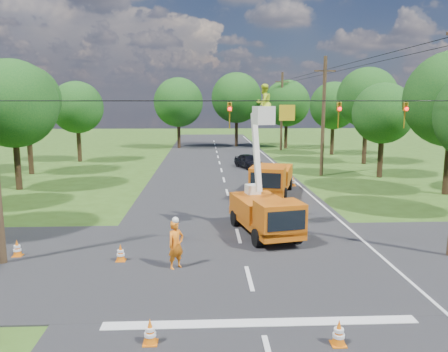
{
  "coord_description": "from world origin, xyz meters",
  "views": [
    {
      "loc": [
        -1.58,
        -14.69,
        6.26
      ],
      "look_at": [
        -0.59,
        6.79,
        2.6
      ],
      "focal_mm": 35.0,
      "sensor_mm": 36.0,
      "label": 1
    }
  ],
  "objects_px": {
    "tree_right_e": "(334,106)",
    "traffic_cone_7": "(293,181)",
    "ground_worker": "(176,245)",
    "traffic_cone_4": "(121,253)",
    "traffic_cone_1": "(339,333)",
    "pole_right_far": "(282,111)",
    "tree_left_f": "(77,107)",
    "tree_far_b": "(237,98)",
    "bucket_truck": "(265,203)",
    "traffic_cone_2": "(253,217)",
    "traffic_cone_5": "(17,248)",
    "tree_left_e": "(26,99)",
    "distant_car": "(249,161)",
    "tree_left_d": "(13,104)",
    "pole_right_mid": "(323,116)",
    "tree_right_c": "(383,114)",
    "tree_far_a": "(178,102)",
    "traffic_cone_0": "(150,332)",
    "traffic_cone_3": "(283,202)",
    "second_truck": "(271,179)",
    "tree_right_d": "(367,98)",
    "tree_far_c": "(287,103)"
  },
  "relations": [
    {
      "from": "pole_right_far",
      "to": "tree_far_c",
      "type": "distance_m",
      "value": 2.43
    },
    {
      "from": "tree_right_e",
      "to": "traffic_cone_1",
      "type": "bearing_deg",
      "value": -106.08
    },
    {
      "from": "tree_far_b",
      "to": "bucket_truck",
      "type": "bearing_deg",
      "value": -92.36
    },
    {
      "from": "bucket_truck",
      "to": "tree_left_d",
      "type": "relative_size",
      "value": 0.77
    },
    {
      "from": "ground_worker",
      "to": "tree_far_b",
      "type": "xyz_separation_m",
      "value": [
        5.67,
        45.86,
        5.87
      ]
    },
    {
      "from": "distant_car",
      "to": "tree_left_d",
      "type": "xyz_separation_m",
      "value": [
        -17.66,
        -9.44,
        5.44
      ]
    },
    {
      "from": "traffic_cone_4",
      "to": "pole_right_mid",
      "type": "height_order",
      "value": "pole_right_mid"
    },
    {
      "from": "traffic_cone_0",
      "to": "traffic_cone_7",
      "type": "bearing_deg",
      "value": 69.17
    },
    {
      "from": "traffic_cone_2",
      "to": "tree_left_f",
      "type": "height_order",
      "value": "tree_left_f"
    },
    {
      "from": "tree_right_c",
      "to": "tree_right_e",
      "type": "relative_size",
      "value": 0.91
    },
    {
      "from": "traffic_cone_2",
      "to": "traffic_cone_3",
      "type": "bearing_deg",
      "value": 56.94
    },
    {
      "from": "traffic_cone_7",
      "to": "pole_right_far",
      "type": "bearing_deg",
      "value": 82.2
    },
    {
      "from": "tree_left_d",
      "to": "traffic_cone_5",
      "type": "bearing_deg",
      "value": -68.02
    },
    {
      "from": "ground_worker",
      "to": "tree_right_e",
      "type": "xyz_separation_m",
      "value": [
        16.47,
        35.86,
        4.87
      ]
    },
    {
      "from": "pole_right_mid",
      "to": "traffic_cone_5",
      "type": "bearing_deg",
      "value": -132.66
    },
    {
      "from": "distant_car",
      "to": "tree_left_d",
      "type": "height_order",
      "value": "tree_left_d"
    },
    {
      "from": "tree_left_f",
      "to": "traffic_cone_1",
      "type": "bearing_deg",
      "value": -65.39
    },
    {
      "from": "bucket_truck",
      "to": "tree_left_d",
      "type": "height_order",
      "value": "tree_left_d"
    },
    {
      "from": "traffic_cone_5",
      "to": "tree_right_d",
      "type": "height_order",
      "value": "tree_right_d"
    },
    {
      "from": "distant_car",
      "to": "tree_left_f",
      "type": "height_order",
      "value": "tree_left_f"
    },
    {
      "from": "tree_far_a",
      "to": "tree_right_d",
      "type": "bearing_deg",
      "value": -38.94
    },
    {
      "from": "bucket_truck",
      "to": "tree_far_a",
      "type": "distance_m",
      "value": 40.55
    },
    {
      "from": "tree_right_e",
      "to": "traffic_cone_7",
      "type": "bearing_deg",
      "value": -113.76
    },
    {
      "from": "pole_right_far",
      "to": "tree_left_f",
      "type": "xyz_separation_m",
      "value": [
        -23.3,
        -10.0,
        0.58
      ]
    },
    {
      "from": "traffic_cone_4",
      "to": "traffic_cone_5",
      "type": "distance_m",
      "value": 4.39
    },
    {
      "from": "tree_left_e",
      "to": "pole_right_far",
      "type": "bearing_deg",
      "value": 35.43
    },
    {
      "from": "tree_left_d",
      "to": "tree_right_e",
      "type": "relative_size",
      "value": 1.07
    },
    {
      "from": "traffic_cone_5",
      "to": "tree_right_c",
      "type": "relative_size",
      "value": 0.09
    },
    {
      "from": "traffic_cone_2",
      "to": "traffic_cone_5",
      "type": "relative_size",
      "value": 1.0
    },
    {
      "from": "bucket_truck",
      "to": "traffic_cone_4",
      "type": "distance_m",
      "value": 7.08
    },
    {
      "from": "traffic_cone_2",
      "to": "tree_left_f",
      "type": "xyz_separation_m",
      "value": [
        -15.74,
        24.76,
        5.33
      ]
    },
    {
      "from": "ground_worker",
      "to": "tree_far_b",
      "type": "height_order",
      "value": "tree_far_b"
    },
    {
      "from": "pole_right_far",
      "to": "tree_left_f",
      "type": "height_order",
      "value": "pole_right_far"
    },
    {
      "from": "second_truck",
      "to": "traffic_cone_0",
      "type": "distance_m",
      "value": 19.07
    },
    {
      "from": "tree_left_e",
      "to": "traffic_cone_5",
      "type": "bearing_deg",
      "value": -70.44
    },
    {
      "from": "traffic_cone_1",
      "to": "tree_far_b",
      "type": "distance_m",
      "value": 51.81
    },
    {
      "from": "traffic_cone_3",
      "to": "tree_left_d",
      "type": "xyz_separation_m",
      "value": [
        -18.15,
        6.36,
        5.77
      ]
    },
    {
      "from": "tree_left_e",
      "to": "tree_far_b",
      "type": "height_order",
      "value": "tree_far_b"
    },
    {
      "from": "tree_right_c",
      "to": "tree_far_a",
      "type": "distance_m",
      "value": 30.13
    },
    {
      "from": "pole_right_far",
      "to": "tree_far_c",
      "type": "relative_size",
      "value": 1.09
    },
    {
      "from": "traffic_cone_5",
      "to": "tree_far_b",
      "type": "height_order",
      "value": "tree_far_b"
    },
    {
      "from": "bucket_truck",
      "to": "tree_far_a",
      "type": "relative_size",
      "value": 0.75
    },
    {
      "from": "tree_right_d",
      "to": "traffic_cone_5",
      "type": "bearing_deg",
      "value": -132.48
    },
    {
      "from": "traffic_cone_3",
      "to": "traffic_cone_5",
      "type": "distance_m",
      "value": 14.7
    },
    {
      "from": "distant_car",
      "to": "tree_right_e",
      "type": "bearing_deg",
      "value": 23.99
    },
    {
      "from": "ground_worker",
      "to": "traffic_cone_4",
      "type": "height_order",
      "value": "ground_worker"
    },
    {
      "from": "traffic_cone_5",
      "to": "traffic_cone_7",
      "type": "xyz_separation_m",
      "value": [
        14.36,
        14.52,
        0.0
      ]
    },
    {
      "from": "tree_right_c",
      "to": "tree_far_b",
      "type": "distance_m",
      "value": 27.97
    },
    {
      "from": "traffic_cone_5",
      "to": "pole_right_mid",
      "type": "relative_size",
      "value": 0.07
    },
    {
      "from": "pole_right_far",
      "to": "tree_right_e",
      "type": "distance_m",
      "value": 7.32
    }
  ]
}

